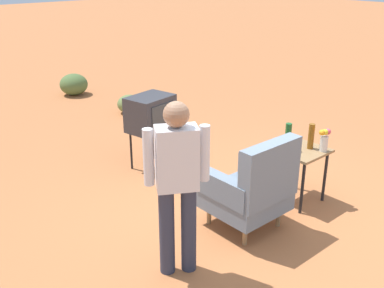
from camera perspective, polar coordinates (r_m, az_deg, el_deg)
ground_plane at (r=5.28m, az=6.58°, el=-8.76°), size 60.00×60.00×0.00m
armchair at (r=4.79m, az=7.59°, el=-5.43°), size 0.78×0.78×1.06m
side_table at (r=5.45m, az=13.41°, el=-1.60°), size 0.56×0.56×0.67m
tv_on_stand at (r=6.14m, az=-5.25°, el=3.79°), size 0.67×0.55×1.03m
person_standing at (r=3.92m, az=-1.89°, el=-4.51°), size 0.50×0.37×1.64m
bottle_tall_amber at (r=5.40m, az=14.77°, el=0.94°), size 0.07×0.07×0.30m
bottle_wine_green at (r=5.30m, az=11.99°, el=0.91°), size 0.07×0.07×0.32m
flower_vase at (r=5.36m, az=16.32°, el=0.62°), size 0.15×0.10×0.27m
shrub_near at (r=10.21m, az=-14.67°, el=7.28°), size 0.59×0.59×0.46m
shrub_far at (r=8.74m, az=-7.91°, el=5.01°), size 0.45×0.45×0.35m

